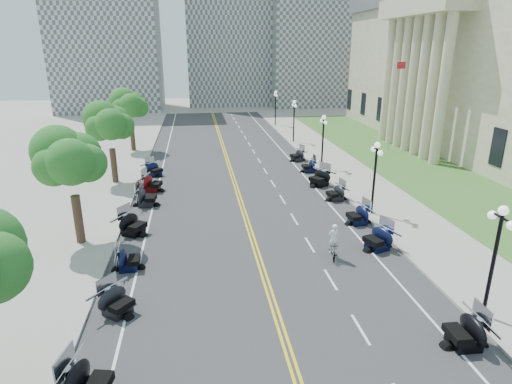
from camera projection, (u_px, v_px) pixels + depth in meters
name	position (u px, v px, depth m)	size (l,w,h in m)	color
ground	(255.00, 248.00, 24.49)	(160.00, 160.00, 0.00)	gray
road	(238.00, 193.00, 33.87)	(16.00, 90.00, 0.01)	#333335
centerline_yellow_a	(236.00, 193.00, 33.85)	(0.12, 90.00, 0.00)	yellow
centerline_yellow_b	(239.00, 193.00, 33.89)	(0.12, 90.00, 0.00)	yellow
edge_line_north	(316.00, 189.00, 34.73)	(0.12, 90.00, 0.00)	white
edge_line_south	(155.00, 197.00, 33.01)	(0.12, 90.00, 0.00)	white
lane_dash_4	(360.00, 329.00, 17.41)	(0.12, 2.00, 0.00)	white
lane_dash_5	(331.00, 279.00, 21.16)	(0.12, 2.00, 0.00)	white
lane_dash_6	(310.00, 245.00, 24.91)	(0.12, 2.00, 0.00)	white
lane_dash_7	(294.00, 219.00, 28.67)	(0.12, 2.00, 0.00)	white
lane_dash_8	(282.00, 199.00, 32.42)	(0.12, 2.00, 0.00)	white
lane_dash_9	(273.00, 184.00, 36.17)	(0.12, 2.00, 0.00)	white
lane_dash_10	(265.00, 171.00, 39.93)	(0.12, 2.00, 0.00)	white
lane_dash_11	(259.00, 160.00, 43.68)	(0.12, 2.00, 0.00)	white
lane_dash_12	(254.00, 152.00, 47.44)	(0.12, 2.00, 0.00)	white
lane_dash_13	(249.00, 144.00, 51.19)	(0.12, 2.00, 0.00)	white
lane_dash_14	(245.00, 137.00, 54.94)	(0.12, 2.00, 0.00)	white
lane_dash_15	(242.00, 132.00, 58.70)	(0.12, 2.00, 0.00)	white
lane_dash_16	(239.00, 127.00, 62.45)	(0.12, 2.00, 0.00)	white
lane_dash_17	(236.00, 122.00, 66.20)	(0.12, 2.00, 0.00)	white
lane_dash_18	(234.00, 118.00, 69.96)	(0.12, 2.00, 0.00)	white
lane_dash_19	(232.00, 115.00, 73.71)	(0.12, 2.00, 0.00)	white
sidewalk_north	(364.00, 186.00, 35.25)	(5.00, 90.00, 0.15)	#9E9991
sidewalk_south	(100.00, 198.00, 32.45)	(5.00, 90.00, 0.15)	#9E9991
lawn	(400.00, 160.00, 43.70)	(9.00, 60.00, 0.10)	#356023
distant_block_a	(107.00, 36.00, 76.12)	(18.00, 14.00, 26.00)	gray
distant_block_b	(227.00, 26.00, 84.06)	(16.00, 12.00, 30.00)	gray
distant_block_c	(319.00, 48.00, 84.92)	(20.00, 14.00, 22.00)	gray
street_lamp_1	(493.00, 264.00, 17.30)	(0.50, 1.20, 4.90)	black
street_lamp_2	(374.00, 179.00, 28.56)	(0.50, 1.20, 4.90)	black
street_lamp_3	(323.00, 142.00, 39.83)	(0.50, 1.20, 4.90)	black
street_lamp_4	(294.00, 121.00, 51.09)	(0.50, 1.20, 4.90)	black
street_lamp_5	(275.00, 108.00, 62.35)	(0.50, 1.20, 4.90)	black
flagpole	(392.00, 106.00, 45.95)	(1.10, 0.20, 10.00)	silver
tree_2	(71.00, 166.00, 23.52)	(4.80, 4.80, 9.20)	#235619
tree_3	(110.00, 128.00, 34.78)	(4.80, 4.80, 9.20)	#235619
tree_4	(130.00, 108.00, 46.04)	(4.80, 4.80, 9.20)	#235619
motorcycle_n_3	(465.00, 330.00, 16.23)	(2.02, 2.02, 1.42)	black
motorcycle_n_5	(378.00, 237.00, 24.16)	(2.07, 2.07, 1.45)	black
motorcycle_n_6	(358.00, 214.00, 27.71)	(1.95, 1.95, 1.36)	black
motorcycle_n_7	(336.00, 192.00, 32.04)	(1.86, 1.86, 1.30)	black
motorcycle_n_8	(320.00, 177.00, 35.39)	(2.19, 2.19, 1.53)	black
motorcycle_n_9	(309.00, 165.00, 39.44)	(1.85, 1.85, 1.29)	black
motorcycle_n_10	(297.00, 155.00, 43.31)	(1.89, 1.89, 1.33)	black
motorcycle_s_3	(86.00, 382.00, 13.63)	(2.17, 2.17, 1.52)	black
motorcycle_s_4	(117.00, 300.00, 18.24)	(1.89, 1.89, 1.32)	black
motorcycle_s_5	(128.00, 258.00, 21.97)	(1.82, 1.82, 1.28)	black
motorcycle_s_6	(133.00, 223.00, 26.09)	(2.11, 2.11, 1.48)	black
motorcycle_s_7	(146.00, 196.00, 30.88)	(2.11, 2.11, 1.48)	black
motorcycle_s_8	(152.00, 182.00, 34.04)	(2.15, 2.15, 1.51)	#590A0C
motorcycle_s_9	(154.00, 169.00, 38.23)	(1.92, 1.92, 1.34)	black
bicycle	(333.00, 250.00, 23.15)	(0.46, 1.62, 0.97)	#A51414
cyclist_rider	(335.00, 228.00, 22.73)	(0.61, 0.40, 1.67)	silver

